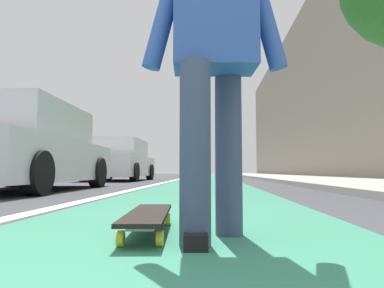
{
  "coord_description": "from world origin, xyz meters",
  "views": [
    {
      "loc": [
        -0.82,
        -0.2,
        0.32
      ],
      "look_at": [
        10.63,
        0.47,
        1.24
      ],
      "focal_mm": 32.32,
      "sensor_mm": 36.0,
      "label": 1
    }
  ],
  "objects_px": {
    "skateboard": "(148,216)",
    "skater_person": "(214,47)",
    "parked_car_near": "(22,150)",
    "traffic_light": "(186,134)",
    "parked_car_mid": "(120,161)"
  },
  "relations": [
    {
      "from": "parked_car_near",
      "to": "parked_car_mid",
      "type": "xyz_separation_m",
      "value": [
        6.56,
        0.07,
        0.0
      ]
    },
    {
      "from": "parked_car_near",
      "to": "skateboard",
      "type": "bearing_deg",
      "value": -143.36
    },
    {
      "from": "skateboard",
      "to": "skater_person",
      "type": "height_order",
      "value": "skater_person"
    },
    {
      "from": "skater_person",
      "to": "parked_car_near",
      "type": "xyz_separation_m",
      "value": [
        4.08,
        3.27,
        -0.24
      ]
    },
    {
      "from": "skater_person",
      "to": "parked_car_mid",
      "type": "bearing_deg",
      "value": 17.43
    },
    {
      "from": "parked_car_near",
      "to": "traffic_light",
      "type": "bearing_deg",
      "value": -4.53
    },
    {
      "from": "skateboard",
      "to": "parked_car_mid",
      "type": "bearing_deg",
      "value": 15.93
    },
    {
      "from": "parked_car_near",
      "to": "parked_car_mid",
      "type": "height_order",
      "value": "parked_car_mid"
    },
    {
      "from": "skateboard",
      "to": "parked_car_mid",
      "type": "relative_size",
      "value": 0.2
    },
    {
      "from": "parked_car_near",
      "to": "traffic_light",
      "type": "distance_m",
      "value": 18.45
    },
    {
      "from": "skater_person",
      "to": "parked_car_mid",
      "type": "relative_size",
      "value": 0.38
    },
    {
      "from": "traffic_light",
      "to": "skater_person",
      "type": "bearing_deg",
      "value": -175.33
    },
    {
      "from": "skateboard",
      "to": "parked_car_near",
      "type": "bearing_deg",
      "value": 36.64
    },
    {
      "from": "traffic_light",
      "to": "skateboard",
      "type": "bearing_deg",
      "value": -176.19
    },
    {
      "from": "skateboard",
      "to": "skater_person",
      "type": "distance_m",
      "value": 0.92
    }
  ]
}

